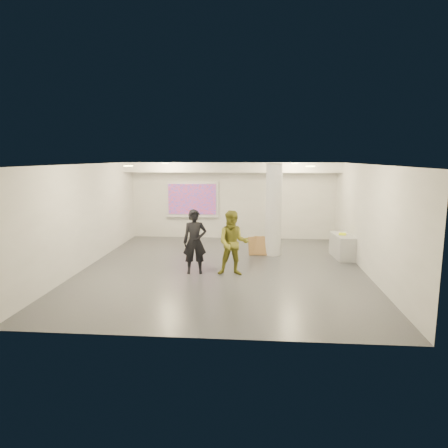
# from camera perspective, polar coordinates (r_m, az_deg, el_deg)

# --- Properties ---
(floor) EXTENTS (8.00, 9.00, 0.01)m
(floor) POSITION_cam_1_polar(r_m,az_deg,el_deg) (11.62, -0.16, -6.42)
(floor) COLOR #3A3C41
(floor) RESTS_ON ground
(ceiling) EXTENTS (8.00, 9.00, 0.01)m
(ceiling) POSITION_cam_1_polar(r_m,az_deg,el_deg) (11.17, -0.17, 8.54)
(ceiling) COLOR white
(ceiling) RESTS_ON floor
(wall_back) EXTENTS (8.00, 0.01, 3.00)m
(wall_back) POSITION_cam_1_polar(r_m,az_deg,el_deg) (15.75, 1.22, 3.36)
(wall_back) COLOR silver
(wall_back) RESTS_ON floor
(wall_front) EXTENTS (8.00, 0.01, 3.00)m
(wall_front) POSITION_cam_1_polar(r_m,az_deg,el_deg) (6.91, -3.34, -4.68)
(wall_front) COLOR silver
(wall_front) RESTS_ON floor
(wall_left) EXTENTS (0.01, 9.00, 3.00)m
(wall_left) POSITION_cam_1_polar(r_m,az_deg,el_deg) (12.30, -19.08, 1.09)
(wall_left) COLOR silver
(wall_left) RESTS_ON floor
(wall_right) EXTENTS (0.01, 9.00, 3.00)m
(wall_right) POSITION_cam_1_polar(r_m,az_deg,el_deg) (11.66, 19.81, 0.62)
(wall_right) COLOR silver
(wall_right) RESTS_ON floor
(soffit_band) EXTENTS (8.00, 1.10, 0.36)m
(soffit_band) POSITION_cam_1_polar(r_m,az_deg,el_deg) (15.11, 1.11, 8.12)
(soffit_band) COLOR silver
(soffit_band) RESTS_ON ceiling
(downlight_nw) EXTENTS (0.22, 0.22, 0.02)m
(downlight_nw) POSITION_cam_1_polar(r_m,az_deg,el_deg) (13.99, -8.40, 8.56)
(downlight_nw) COLOR #FFF67F
(downlight_nw) RESTS_ON ceiling
(downlight_ne) EXTENTS (0.22, 0.22, 0.02)m
(downlight_ne) POSITION_cam_1_polar(r_m,az_deg,el_deg) (13.69, 10.06, 8.50)
(downlight_ne) COLOR #FFF67F
(downlight_ne) RESTS_ON ceiling
(downlight_sw) EXTENTS (0.22, 0.22, 0.02)m
(downlight_sw) POSITION_cam_1_polar(r_m,az_deg,el_deg) (10.13, -13.54, 8.07)
(downlight_sw) COLOR #FFF67F
(downlight_sw) RESTS_ON ceiling
(downlight_se) EXTENTS (0.22, 0.22, 0.02)m
(downlight_se) POSITION_cam_1_polar(r_m,az_deg,el_deg) (9.71, 12.23, 8.06)
(downlight_se) COLOR #FFF67F
(downlight_se) RESTS_ON ceiling
(column) EXTENTS (0.52, 0.52, 3.00)m
(column) POSITION_cam_1_polar(r_m,az_deg,el_deg) (13.05, 7.09, 2.01)
(column) COLOR silver
(column) RESTS_ON floor
(projection_screen) EXTENTS (2.10, 0.13, 1.42)m
(projection_screen) POSITION_cam_1_polar(r_m,az_deg,el_deg) (15.88, -4.57, 3.49)
(projection_screen) COLOR silver
(projection_screen) RESTS_ON wall_back
(credenza) EXTENTS (0.64, 1.32, 0.75)m
(credenza) POSITION_cam_1_polar(r_m,az_deg,el_deg) (13.36, 16.59, -3.05)
(credenza) COLOR #9EA1A4
(credenza) RESTS_ON floor
(papers_stack) EXTENTS (0.29, 0.35, 0.02)m
(papers_stack) POSITION_cam_1_polar(r_m,az_deg,el_deg) (13.52, 16.65, -1.25)
(papers_stack) COLOR white
(papers_stack) RESTS_ON credenza
(postit_pad) EXTENTS (0.29, 0.35, 0.03)m
(postit_pad) POSITION_cam_1_polar(r_m,az_deg,el_deg) (13.32, 16.56, -1.38)
(postit_pad) COLOR #E1FF0D
(postit_pad) RESTS_ON credenza
(cardboard_back) EXTENTS (0.57, 0.36, 0.61)m
(cardboard_back) POSITION_cam_1_polar(r_m,az_deg,el_deg) (13.23, 4.65, -3.11)
(cardboard_back) COLOR olive
(cardboard_back) RESTS_ON floor
(cardboard_front) EXTENTS (0.59, 0.27, 0.62)m
(cardboard_front) POSITION_cam_1_polar(r_m,az_deg,el_deg) (13.20, 5.51, -3.13)
(cardboard_front) COLOR olive
(cardboard_front) RESTS_ON floor
(woman) EXTENTS (0.71, 0.53, 1.79)m
(woman) POSITION_cam_1_polar(r_m,az_deg,el_deg) (11.02, -4.19, -2.54)
(woman) COLOR black
(woman) RESTS_ON floor
(man) EXTENTS (0.89, 0.70, 1.78)m
(man) POSITION_cam_1_polar(r_m,az_deg,el_deg) (10.84, 1.31, -2.75)
(man) COLOR olive
(man) RESTS_ON floor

